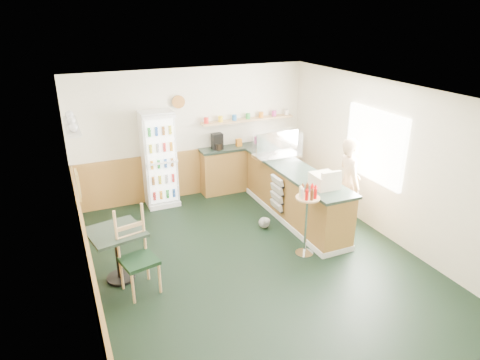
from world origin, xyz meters
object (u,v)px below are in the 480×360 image
cash_register (324,181)px  condiment_stand (307,209)px  display_case (277,145)px  cafe_table (117,245)px  shopkeeper (349,184)px  drinks_fridge (159,159)px  cafe_chair (137,248)px

cash_register → condiment_stand: bearing=-147.6°
condiment_stand → cash_register: bearing=30.2°
display_case → cafe_table: 3.76m
cash_register → shopkeeper: 0.79m
drinks_fridge → condiment_stand: bearing=-59.9°
condiment_stand → cafe_table: (-2.90, 0.51, -0.24)m
drinks_fridge → condiment_stand: (1.67, -2.88, -0.15)m
condiment_stand → display_case: bearing=75.7°
display_case → cash_register: display_case is taller
drinks_fridge → display_case: (2.17, -0.93, 0.30)m
drinks_fridge → display_case: 2.38m
condiment_stand → cafe_chair: 2.69m
display_case → cafe_table: bearing=-157.0°
cash_register → shopkeeper: bearing=21.0°
drinks_fridge → shopkeeper: drinks_fridge is taller
cash_register → cafe_table: (-3.40, 0.22, -0.55)m
drinks_fridge → cafe_table: 2.71m
shopkeeper → cafe_table: shopkeeper is taller
cash_register → cafe_chair: 3.21m
condiment_stand → shopkeeper: bearing=23.8°
condiment_stand → cafe_table: 2.96m
condiment_stand → drinks_fridge: bearing=120.1°
cafe_chair → condiment_stand: bearing=-16.7°
display_case → cash_register: 1.67m
condiment_stand → cafe_chair: bearing=175.9°
drinks_fridge → cafe_table: (-1.23, -2.38, -0.39)m
drinks_fridge → cafe_chair: (-1.01, -2.69, -0.32)m
shopkeeper → display_case: bearing=40.0°
shopkeeper → condiment_stand: 1.31m
cafe_table → display_case: bearing=23.0°
display_case → cash_register: (0.00, -1.66, -0.14)m
shopkeeper → cafe_table: (-4.10, -0.02, -0.28)m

